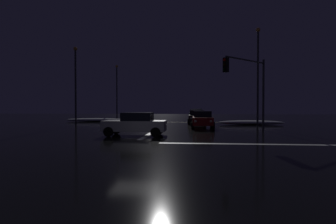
# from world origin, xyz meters

# --- Properties ---
(ground) EXTENTS (120.00, 120.00, 0.10)m
(ground) POSITION_xyz_m (0.00, 0.00, -0.05)
(ground) COLOR black
(stop_line_north) EXTENTS (0.35, 14.68, 0.01)m
(stop_line_north) POSITION_xyz_m (0.00, 8.56, 0.00)
(stop_line_north) COLOR white
(stop_line_north) RESTS_ON ground
(centre_line_ns) EXTENTS (22.00, 0.15, 0.01)m
(centre_line_ns) POSITION_xyz_m (0.00, 20.16, 0.00)
(centre_line_ns) COLOR yellow
(centre_line_ns) RESTS_ON ground
(crosswalk_bar_east) EXTENTS (14.68, 0.40, 0.01)m
(crosswalk_bar_east) POSITION_xyz_m (8.66, 0.00, 0.00)
(crosswalk_bar_east) COLOR white
(crosswalk_bar_east) RESTS_ON ground
(snow_bank_left_curb) EXTENTS (8.73, 1.50, 0.46)m
(snow_bank_left_curb) POSITION_xyz_m (-9.36, 20.33, 0.23)
(snow_bank_left_curb) COLOR white
(snow_bank_left_curb) RESTS_ON ground
(snow_bank_right_curb) EXTENTS (7.12, 1.50, 0.48)m
(snow_bank_right_curb) POSITION_xyz_m (9.36, 15.97, 0.24)
(snow_bank_right_curb) COLOR white
(snow_bank_right_curb) RESTS_ON ground
(sedan_red) EXTENTS (2.02, 4.33, 1.57)m
(sedan_red) POSITION_xyz_m (3.97, 11.04, 0.80)
(sedan_red) COLOR maroon
(sedan_red) RESTS_ON ground
(sedan_black) EXTENTS (2.02, 4.33, 1.57)m
(sedan_black) POSITION_xyz_m (3.49, 17.20, 0.80)
(sedan_black) COLOR black
(sedan_black) RESTS_ON ground
(sedan_white) EXTENTS (2.02, 4.33, 1.57)m
(sedan_white) POSITION_xyz_m (3.50, 22.71, 0.80)
(sedan_white) COLOR silver
(sedan_white) RESTS_ON ground
(sedan_green) EXTENTS (2.02, 4.33, 1.57)m
(sedan_green) POSITION_xyz_m (3.35, 28.69, 0.80)
(sedan_green) COLOR #14512D
(sedan_green) RESTS_ON ground
(sedan_blue) EXTENTS (2.02, 4.33, 1.57)m
(sedan_blue) POSITION_xyz_m (3.66, 34.08, 0.80)
(sedan_blue) COLOR navy
(sedan_blue) RESTS_ON ground
(sedan_gray) EXTENTS (2.02, 4.33, 1.57)m
(sedan_gray) POSITION_xyz_m (3.83, 40.14, 0.80)
(sedan_gray) COLOR slate
(sedan_gray) RESTS_ON ground
(sedan_silver_crossing) EXTENTS (4.33, 2.02, 1.57)m
(sedan_silver_crossing) POSITION_xyz_m (-0.78, 3.67, 0.80)
(sedan_silver_crossing) COLOR #B7B7BC
(sedan_silver_crossing) RESTS_ON ground
(traffic_signal_ne) EXTENTS (3.81, 3.81, 5.90)m
(traffic_signal_ne) POSITION_xyz_m (7.41, 7.41, 4.13)
(traffic_signal_ne) COLOR #4C4C51
(traffic_signal_ne) RESTS_ON ground
(streetlamp_right_near) EXTENTS (0.44, 0.44, 10.02)m
(streetlamp_right_near) POSITION_xyz_m (9.66, 14.16, 5.71)
(streetlamp_right_near) COLOR #424247
(streetlamp_right_near) RESTS_ON ground
(streetlamp_left_near) EXTENTS (0.44, 0.44, 8.48)m
(streetlamp_left_near) POSITION_xyz_m (-9.66, 14.16, 4.92)
(streetlamp_left_near) COLOR #424247
(streetlamp_left_near) RESTS_ON ground
(streetlamp_left_far) EXTENTS (0.44, 0.44, 8.93)m
(streetlamp_left_far) POSITION_xyz_m (-9.66, 30.16, 5.15)
(streetlamp_left_far) COLOR #424247
(streetlamp_left_far) RESTS_ON ground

